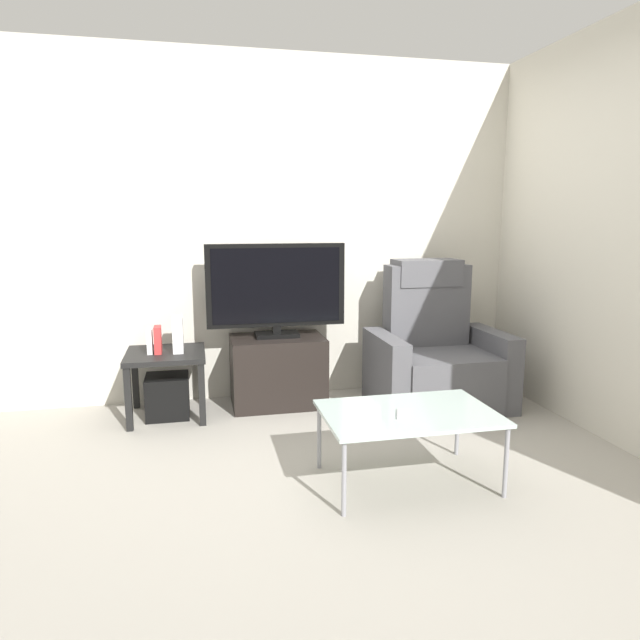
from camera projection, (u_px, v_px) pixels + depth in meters
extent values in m
plane|color=#9E998E|center=(311.00, 446.00, 3.51)|extent=(6.40, 6.40, 0.00)
cube|color=beige|center=(281.00, 230.00, 4.37)|extent=(6.40, 0.06, 2.60)
cube|color=beige|center=(593.00, 233.00, 3.68)|extent=(0.06, 4.48, 2.60)
cube|color=black|center=(278.00, 371.00, 4.26)|extent=(0.69, 0.46, 0.52)
cube|color=black|center=(282.00, 365.00, 4.03)|extent=(0.63, 0.02, 0.02)
cube|color=black|center=(281.00, 358.00, 4.07)|extent=(0.34, 0.11, 0.04)
cube|color=black|center=(277.00, 335.00, 4.23)|extent=(0.32, 0.20, 0.03)
cube|color=black|center=(277.00, 329.00, 4.22)|extent=(0.06, 0.04, 0.05)
cube|color=black|center=(276.00, 285.00, 4.16)|extent=(1.02, 0.05, 0.61)
cube|color=black|center=(277.00, 286.00, 4.14)|extent=(0.94, 0.01, 0.55)
cube|color=#515156|center=(438.00, 379.00, 4.22)|extent=(0.70, 0.72, 0.42)
cube|color=#515156|center=(426.00, 305.00, 4.39)|extent=(0.64, 0.20, 0.62)
cube|color=#515156|center=(426.00, 272.00, 4.36)|extent=(0.50, 0.26, 0.20)
cube|color=#515156|center=(385.00, 373.00, 4.12)|extent=(0.14, 0.68, 0.56)
cube|color=#515156|center=(490.00, 367.00, 4.30)|extent=(0.14, 0.68, 0.56)
cube|color=black|center=(166.00, 354.00, 3.97)|extent=(0.54, 0.54, 0.04)
cube|color=black|center=(128.00, 399.00, 3.73)|extent=(0.04, 0.04, 0.43)
cube|color=black|center=(202.00, 395.00, 3.83)|extent=(0.04, 0.04, 0.43)
cube|color=black|center=(135.00, 380.00, 4.19)|extent=(0.04, 0.04, 0.43)
cube|color=black|center=(201.00, 376.00, 4.29)|extent=(0.04, 0.04, 0.43)
cube|color=black|center=(168.00, 396.00, 4.02)|extent=(0.30, 0.30, 0.30)
cube|color=white|center=(150.00, 341.00, 3.91)|extent=(0.04, 0.10, 0.17)
cube|color=red|center=(158.00, 340.00, 3.92)|extent=(0.05, 0.12, 0.19)
cube|color=white|center=(178.00, 334.00, 3.97)|extent=(0.07, 0.20, 0.25)
cube|color=#B2C6C1|center=(408.00, 413.00, 2.97)|extent=(0.90, 0.60, 0.02)
cylinder|color=gray|center=(344.00, 479.00, 2.66)|extent=(0.02, 0.02, 0.37)
cylinder|color=gray|center=(506.00, 462.00, 2.83)|extent=(0.02, 0.02, 0.37)
cylinder|color=gray|center=(319.00, 436.00, 3.17)|extent=(0.02, 0.02, 0.37)
cylinder|color=gray|center=(458.00, 425.00, 3.35)|extent=(0.02, 0.02, 0.37)
cube|color=#B7B7BC|center=(404.00, 414.00, 2.91)|extent=(0.12, 0.17, 0.01)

